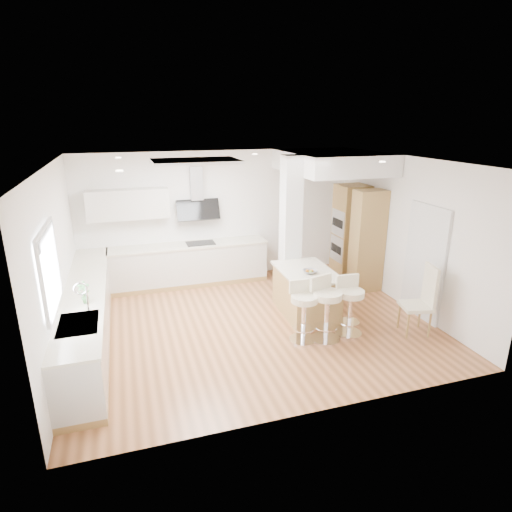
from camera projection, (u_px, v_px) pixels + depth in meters
name	position (u px, v px, depth m)	size (l,w,h in m)	color
ground	(253.00, 323.00, 7.53)	(6.00, 6.00, 0.00)	#B06E41
ceiling	(253.00, 323.00, 7.53)	(6.00, 5.00, 0.02)	white
wall_back	(220.00, 216.00, 9.36)	(6.00, 0.04, 2.80)	white
wall_left	(57.00, 265.00, 6.24)	(0.04, 5.00, 2.80)	white
wall_right	(407.00, 233.00, 7.95)	(0.04, 5.00, 2.80)	white
skylight	(196.00, 161.00, 6.99)	(4.10, 2.10, 0.06)	silver
window_left	(49.00, 265.00, 5.35)	(0.06, 1.28, 1.07)	white
doorway_right	(424.00, 264.00, 7.52)	(0.05, 1.00, 2.10)	#403932
counter_left	(88.00, 314.00, 6.83)	(0.63, 4.50, 1.35)	#AD884A
counter_back	(181.00, 254.00, 9.07)	(3.62, 0.63, 2.50)	#AD884A
pillar	(291.00, 229.00, 8.26)	(0.35, 0.35, 2.80)	silver
soffit	(332.00, 162.00, 8.59)	(1.78, 2.20, 0.40)	white
oven_column	(356.00, 236.00, 9.08)	(0.63, 1.21, 2.10)	#AD884A
peninsula	(306.00, 292.00, 7.78)	(0.96, 1.41, 0.91)	#AD884A
bar_stool_a	(304.00, 308.00, 6.80)	(0.46, 0.46, 1.00)	white
bar_stool_b	(326.00, 305.00, 6.81)	(0.59, 0.59, 1.07)	white
bar_stool_c	(350.00, 303.00, 7.02)	(0.48, 0.48, 1.00)	white
dining_chair	(423.00, 298.00, 7.03)	(0.55, 0.55, 1.19)	beige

